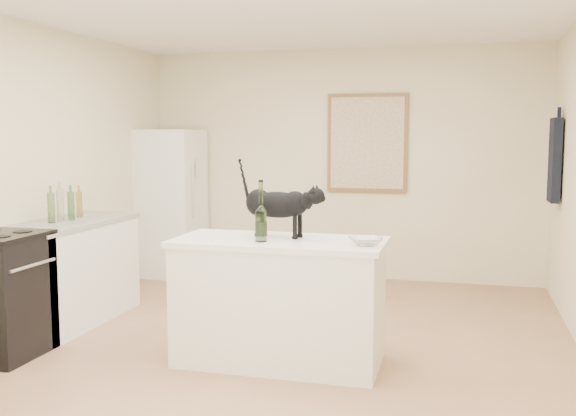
# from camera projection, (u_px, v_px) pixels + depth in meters

# --- Properties ---
(floor) EXTENTS (5.50, 5.50, 0.00)m
(floor) POSITION_uv_depth(u_px,v_px,m) (274.00, 352.00, 4.93)
(floor) COLOR tan
(floor) RESTS_ON ground
(ceiling) EXTENTS (5.50, 5.50, 0.00)m
(ceiling) POSITION_uv_depth(u_px,v_px,m) (273.00, 0.00, 4.64)
(ceiling) COLOR white
(ceiling) RESTS_ON ground
(wall_back) EXTENTS (4.50, 0.00, 4.50)m
(wall_back) POSITION_uv_depth(u_px,v_px,m) (341.00, 165.00, 7.42)
(wall_back) COLOR beige
(wall_back) RESTS_ON ground
(wall_front) EXTENTS (4.50, 0.00, 4.50)m
(wall_front) POSITION_uv_depth(u_px,v_px,m) (40.00, 237.00, 2.14)
(wall_front) COLOR beige
(wall_front) RESTS_ON ground
(wall_left) EXTENTS (0.00, 5.50, 5.50)m
(wall_left) POSITION_uv_depth(u_px,v_px,m) (13.00, 176.00, 5.36)
(wall_left) COLOR beige
(wall_left) RESTS_ON ground
(island_base) EXTENTS (1.44, 0.67, 0.86)m
(island_base) POSITION_uv_depth(u_px,v_px,m) (279.00, 304.00, 4.66)
(island_base) COLOR white
(island_base) RESTS_ON floor
(island_top) EXTENTS (1.50, 0.70, 0.04)m
(island_top) POSITION_uv_depth(u_px,v_px,m) (279.00, 242.00, 4.61)
(island_top) COLOR white
(island_top) RESTS_ON island_base
(left_cabinets) EXTENTS (0.60, 1.40, 0.86)m
(left_cabinets) POSITION_uv_depth(u_px,v_px,m) (69.00, 274.00, 5.67)
(left_cabinets) COLOR white
(left_cabinets) RESTS_ON floor
(left_countertop) EXTENTS (0.62, 1.44, 0.04)m
(left_countertop) POSITION_uv_depth(u_px,v_px,m) (68.00, 223.00, 5.62)
(left_countertop) COLOR gray
(left_countertop) RESTS_ON left_cabinets
(fridge) EXTENTS (0.68, 0.68, 1.70)m
(fridge) POSITION_uv_depth(u_px,v_px,m) (170.00, 203.00, 7.59)
(fridge) COLOR white
(fridge) RESTS_ON floor
(artwork_frame) EXTENTS (0.90, 0.03, 1.10)m
(artwork_frame) POSITION_uv_depth(u_px,v_px,m) (367.00, 143.00, 7.29)
(artwork_frame) COLOR brown
(artwork_frame) RESTS_ON wall_back
(artwork_canvas) EXTENTS (0.82, 0.00, 1.02)m
(artwork_canvas) POSITION_uv_depth(u_px,v_px,m) (367.00, 143.00, 7.27)
(artwork_canvas) COLOR beige
(artwork_canvas) RESTS_ON wall_back
(hanging_garment) EXTENTS (0.08, 0.34, 0.80)m
(hanging_garment) POSITION_uv_depth(u_px,v_px,m) (555.00, 160.00, 6.17)
(hanging_garment) COLOR black
(hanging_garment) RESTS_ON wall_right
(black_cat) EXTENTS (0.62, 0.27, 0.42)m
(black_cat) POSITION_uv_depth(u_px,v_px,m) (277.00, 208.00, 4.70)
(black_cat) COLOR black
(black_cat) RESTS_ON island_top
(wine_bottle) EXTENTS (0.08, 0.08, 0.38)m
(wine_bottle) POSITION_uv_depth(u_px,v_px,m) (261.00, 215.00, 4.49)
(wine_bottle) COLOR #305A24
(wine_bottle) RESTS_ON island_top
(glass_bowl) EXTENTS (0.29, 0.29, 0.06)m
(glass_bowl) POSITION_uv_depth(u_px,v_px,m) (366.00, 241.00, 4.35)
(glass_bowl) COLOR white
(glass_bowl) RESTS_ON island_top
(fridge_paper) EXTENTS (0.03, 0.15, 0.20)m
(fridge_paper) POSITION_uv_depth(u_px,v_px,m) (198.00, 168.00, 7.47)
(fridge_paper) COLOR white
(fridge_paper) RESTS_ON fridge
(counter_bottle_cluster) EXTENTS (0.12, 0.44, 0.28)m
(counter_bottle_cluster) POSITION_uv_depth(u_px,v_px,m) (65.00, 206.00, 5.61)
(counter_bottle_cluster) COLOR #325F20
(counter_bottle_cluster) RESTS_ON left_countertop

